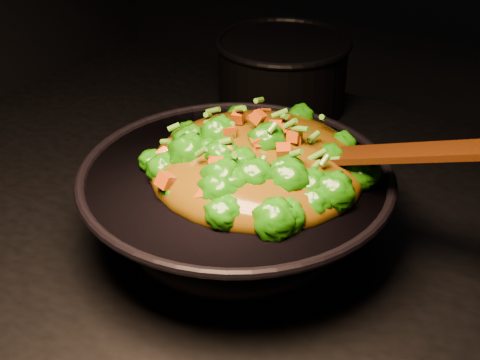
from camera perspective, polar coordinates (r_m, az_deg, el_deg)
The scene contains 4 objects.
wok at distance 0.93m, azimuth -0.33°, elevation -2.53°, with size 0.42×0.42×0.12m, color black, non-canonical shape.
stir_fry at distance 0.88m, azimuth 1.53°, elevation 3.63°, with size 0.29×0.29×0.10m, color #1B6D07, non-canonical shape.
spatula at distance 0.86m, azimuth 10.80°, elevation 2.15°, with size 0.31×0.05×0.01m, color #360D03.
back_pot at distance 1.32m, azimuth 3.61°, elevation 9.07°, with size 0.25×0.25×0.14m, color black.
Camera 1 is at (0.50, -0.75, 1.49)m, focal length 50.00 mm.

